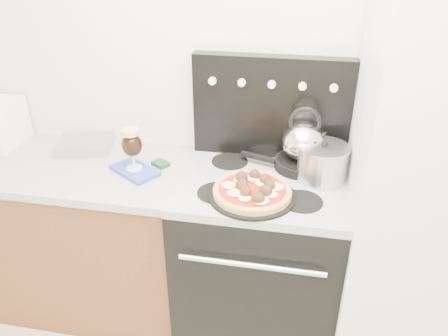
% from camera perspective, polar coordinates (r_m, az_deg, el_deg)
% --- Properties ---
extents(room_shell, '(3.52, 3.01, 2.52)m').
position_cam_1_polar(room_shell, '(1.10, -3.46, -9.04)').
color(room_shell, beige).
rests_on(room_shell, ground).
extents(base_cabinet, '(1.45, 0.60, 0.86)m').
position_cam_1_polar(base_cabinet, '(2.62, -20.39, -8.22)').
color(base_cabinet, brown).
rests_on(base_cabinet, ground).
extents(countertop, '(1.48, 0.63, 0.04)m').
position_cam_1_polar(countertop, '(2.39, -22.19, 0.49)').
color(countertop, '#ACACB2').
rests_on(countertop, base_cabinet).
extents(stove_body, '(0.76, 0.65, 0.88)m').
position_cam_1_polar(stove_body, '(2.28, 4.56, -12.06)').
color(stove_body, black).
rests_on(stove_body, ground).
extents(cooktop, '(0.76, 0.65, 0.04)m').
position_cam_1_polar(cooktop, '(2.01, 5.06, -2.08)').
color(cooktop, '#ADADB2').
rests_on(cooktop, stove_body).
extents(backguard, '(0.76, 0.08, 0.50)m').
position_cam_1_polar(backguard, '(2.14, 6.18, 7.87)').
color(backguard, black).
rests_on(backguard, cooktop).
extents(fridge, '(0.64, 0.68, 1.90)m').
position_cam_1_polar(fridge, '(2.04, 25.03, -2.92)').
color(fridge, silver).
rests_on(fridge, ground).
extents(foil_sheet, '(0.31, 0.25, 0.05)m').
position_cam_1_polar(foil_sheet, '(2.42, -17.71, 2.86)').
color(foil_sheet, silver).
rests_on(foil_sheet, countertop).
extents(oven_mitt, '(0.27, 0.24, 0.02)m').
position_cam_1_polar(oven_mitt, '(2.14, -11.57, -0.34)').
color(oven_mitt, '#344BAE').
rests_on(oven_mitt, countertop).
extents(beer_glass, '(0.12, 0.12, 0.21)m').
position_cam_1_polar(beer_glass, '(2.08, -11.88, 2.42)').
color(beer_glass, black).
rests_on(beer_glass, oven_mitt).
extents(pizza_pan, '(0.45, 0.45, 0.01)m').
position_cam_1_polar(pizza_pan, '(1.88, 3.68, -3.58)').
color(pizza_pan, black).
rests_on(pizza_pan, cooktop).
extents(pizza, '(0.39, 0.39, 0.05)m').
position_cam_1_polar(pizza, '(1.86, 3.71, -2.80)').
color(pizza, '#DB954D').
rests_on(pizza, pizza_pan).
extents(skillet, '(0.32, 0.32, 0.05)m').
position_cam_1_polar(skillet, '(2.12, 10.02, 0.56)').
color(skillet, black).
rests_on(skillet, cooktop).
extents(tea_kettle, '(0.22, 0.22, 0.22)m').
position_cam_1_polar(tea_kettle, '(2.06, 10.33, 3.83)').
color(tea_kettle, white).
rests_on(tea_kettle, skillet).
extents(stock_pot, '(0.26, 0.26, 0.16)m').
position_cam_1_polar(stock_pot, '(2.01, 12.68, 0.53)').
color(stock_pot, silver).
rests_on(stock_pot, cooktop).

